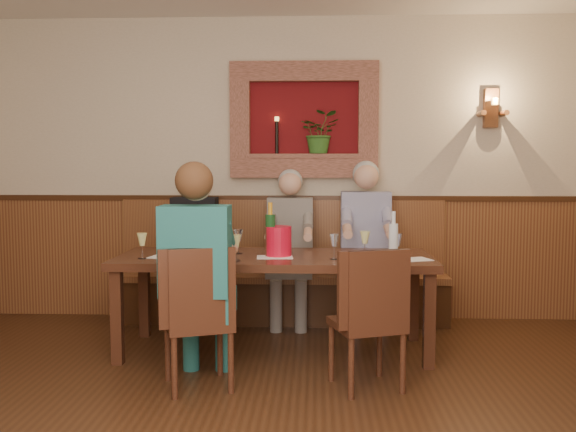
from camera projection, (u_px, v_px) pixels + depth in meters
The scene contains 28 objects.
room_shell at pixel (248, 71), 2.98m from camera, with size 6.04×6.04×2.82m.
wainscoting at pixel (250, 345), 3.09m from camera, with size 6.02×6.02×1.15m.
wall_niche at pixel (308, 125), 5.91m from camera, with size 1.36×0.30×1.06m.
wall_sconce at pixel (491, 109), 5.81m from camera, with size 0.25×0.20×0.35m.
dining_table at pixel (275, 265), 4.93m from camera, with size 2.40×0.90×0.75m.
bench at pixel (282, 286), 5.89m from camera, with size 3.00×0.45×1.11m.
chair_near_left at pixel (199, 347), 4.15m from camera, with size 0.53×0.53×0.94m.
chair_near_right at pixel (367, 347), 4.15m from camera, with size 0.52×0.52×0.93m.
person_bench_left at pixel (193, 260), 5.80m from camera, with size 0.41×0.50×1.40m.
person_bench_mid at pixel (290, 261), 5.76m from camera, with size 0.41×0.50×1.40m.
person_bench_right at pixel (366, 257), 5.73m from camera, with size 0.44×0.54×1.48m.
person_chair_front at pixel (199, 294), 4.18m from camera, with size 0.44×0.54×1.47m.
spittoon_bucket at pixel (278, 241), 4.88m from camera, with size 0.20×0.20×0.23m, color red.
wine_bottle_green_a at pixel (270, 234), 4.85m from camera, with size 0.10×0.10×0.41m.
wine_bottle_green_b at pixel (209, 234), 5.02m from camera, with size 0.09×0.09×0.37m.
water_bottle at pixel (393, 241), 4.63m from camera, with size 0.09×0.09×0.36m.
tasting_sheet_a at pixel (169, 257), 4.83m from camera, with size 0.29×0.21×0.00m, color white.
tasting_sheet_b at pixel (275, 257), 4.83m from camera, with size 0.27×0.19×0.00m, color white.
tasting_sheet_c at pixel (412, 259), 4.71m from camera, with size 0.27×0.19×0.00m, color white.
tasting_sheet_d at pixel (207, 260), 4.66m from camera, with size 0.24×0.17×0.00m, color white.
wine_glass_0 at pixel (238, 241), 5.01m from camera, with size 0.08×0.08×0.19m, color white, non-canonical shape.
wine_glass_1 at pixel (195, 246), 4.71m from camera, with size 0.08×0.08×0.19m, color #E6EC8D, non-canonical shape.
wine_glass_2 at pixel (236, 248), 4.64m from camera, with size 0.08×0.08×0.19m, color #E6EC8D, non-canonical shape.
wine_glass_3 at pixel (334, 246), 4.72m from camera, with size 0.08×0.08×0.19m, color white, non-canonical shape.
wine_glass_4 at pixel (365, 244), 4.88m from camera, with size 0.08×0.08×0.19m, color #E6EC8D, non-canonical shape.
wine_glass_5 at pixel (187, 241), 5.02m from camera, with size 0.08×0.08×0.19m, color white, non-canonical shape.
wine_glass_6 at pixel (397, 246), 4.73m from camera, with size 0.08×0.08×0.19m, color white, non-canonical shape.
wine_glass_7 at pixel (142, 246), 4.76m from camera, with size 0.08×0.08×0.19m, color #E6EC8D, non-canonical shape.
Camera 1 is at (0.32, -3.02, 1.47)m, focal length 40.00 mm.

